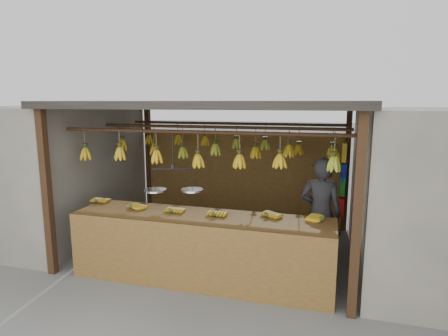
% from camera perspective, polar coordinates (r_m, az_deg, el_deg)
% --- Properties ---
extents(ground, '(80.00, 80.00, 0.00)m').
position_cam_1_polar(ground, '(6.32, -0.76, -12.15)').
color(ground, '#5B5B57').
extents(stall, '(4.30, 3.30, 2.40)m').
position_cam_1_polar(stall, '(6.18, 0.07, 6.18)').
color(stall, black).
rests_on(stall, ground).
extents(neighbor_left, '(3.00, 3.00, 2.30)m').
position_cam_1_polar(neighbor_left, '(7.80, -27.04, -0.19)').
color(neighbor_left, slate).
rests_on(neighbor_left, ground).
extents(counter, '(3.51, 0.79, 0.96)m').
position_cam_1_polar(counter, '(4.96, -4.01, -9.82)').
color(counter, brown).
rests_on(counter, ground).
extents(hanging_bananas, '(3.66, 2.25, 0.40)m').
position_cam_1_polar(hanging_bananas, '(5.91, -0.82, 2.71)').
color(hanging_bananas, '#B38A13').
rests_on(hanging_bananas, ground).
extents(balance_scale, '(0.78, 0.45, 0.82)m').
position_cam_1_polar(balance_scale, '(5.17, -7.69, -2.96)').
color(balance_scale, black).
rests_on(balance_scale, ground).
extents(vendor, '(0.62, 0.42, 1.63)m').
position_cam_1_polar(vendor, '(5.57, 14.49, -6.71)').
color(vendor, '#262628').
rests_on(vendor, ground).
extents(bag_bundles, '(0.08, 0.26, 1.34)m').
position_cam_1_polar(bag_bundles, '(7.10, 17.66, -1.68)').
color(bag_bundles, yellow).
rests_on(bag_bundles, ground).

